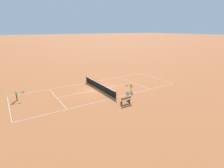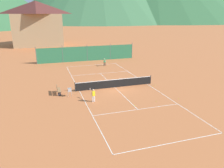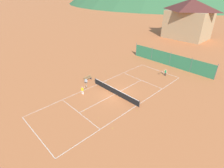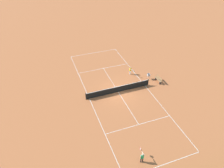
# 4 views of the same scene
# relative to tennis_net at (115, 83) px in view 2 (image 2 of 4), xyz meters

# --- Properties ---
(ground_plane) EXTENTS (600.00, 600.00, 0.00)m
(ground_plane) POSITION_rel_tennis_net_xyz_m (0.00, 0.00, -0.50)
(ground_plane) COLOR #BC6638
(court_line_markings) EXTENTS (8.25, 23.85, 0.01)m
(court_line_markings) POSITION_rel_tennis_net_xyz_m (0.00, 0.00, -0.50)
(court_line_markings) COLOR white
(court_line_markings) RESTS_ON ground
(tennis_net) EXTENTS (9.18, 0.08, 1.06)m
(tennis_net) POSITION_rel_tennis_net_xyz_m (0.00, 0.00, 0.00)
(tennis_net) COLOR #2D2D2D
(tennis_net) RESTS_ON ground
(windscreen_fence_far) EXTENTS (17.28, 0.08, 2.90)m
(windscreen_fence_far) POSITION_rel_tennis_net_xyz_m (-0.00, 15.50, 0.81)
(windscreen_fence_far) COLOR #2D754C
(windscreen_fence_far) RESTS_ON ground
(player_near_baseline) EXTENTS (0.43, 1.02, 1.23)m
(player_near_baseline) POSITION_rel_tennis_net_xyz_m (1.88, 10.83, 0.22)
(player_near_baseline) COLOR black
(player_near_baseline) RESTS_ON ground
(player_far_service) EXTENTS (0.41, 1.10, 1.29)m
(player_far_service) POSITION_rel_tennis_net_xyz_m (-3.32, -3.40, 0.25)
(player_far_service) COLOR white
(player_far_service) RESTS_ON ground
(tennis_ball_service_box) EXTENTS (0.07, 0.07, 0.07)m
(tennis_ball_service_box) POSITION_rel_tennis_net_xyz_m (2.48, -5.26, -0.47)
(tennis_ball_service_box) COLOR #CCE033
(tennis_ball_service_box) RESTS_ON ground
(tennis_ball_by_net_left) EXTENTS (0.07, 0.07, 0.07)m
(tennis_ball_by_net_left) POSITION_rel_tennis_net_xyz_m (4.95, -5.28, -0.47)
(tennis_ball_by_net_left) COLOR #CCE033
(tennis_ball_by_net_left) RESTS_ON ground
(tennis_ball_near_corner) EXTENTS (0.07, 0.07, 0.07)m
(tennis_ball_near_corner) POSITION_rel_tennis_net_xyz_m (4.80, -0.76, -0.47)
(tennis_ball_near_corner) COLOR #CCE033
(tennis_ball_near_corner) RESTS_ON ground
(tennis_ball_by_net_right) EXTENTS (0.07, 0.07, 0.07)m
(tennis_ball_by_net_right) POSITION_rel_tennis_net_xyz_m (0.02, -5.58, -0.47)
(tennis_ball_by_net_right) COLOR #CCE033
(tennis_ball_by_net_right) RESTS_ON ground
(tennis_ball_far_corner) EXTENTS (0.07, 0.07, 0.07)m
(tennis_ball_far_corner) POSITION_rel_tennis_net_xyz_m (4.33, -1.03, -0.47)
(tennis_ball_far_corner) COLOR #CCE033
(tennis_ball_far_corner) RESTS_ON ground
(ball_hopper) EXTENTS (0.36, 0.36, 0.89)m
(ball_hopper) POSITION_rel_tennis_net_xyz_m (-5.31, -1.33, 0.15)
(ball_hopper) COLOR #B7B7BC
(ball_hopper) RESTS_ON ground
(courtside_bench) EXTENTS (0.36, 1.50, 0.84)m
(courtside_bench) POSITION_rel_tennis_net_xyz_m (-6.34, -0.20, -0.05)
(courtside_bench) COLOR olive
(courtside_bench) RESTS_ON ground
(alpine_chalet) EXTENTS (13.00, 10.00, 11.20)m
(alpine_chalet) POSITION_rel_tennis_net_xyz_m (-8.09, 39.25, 5.32)
(alpine_chalet) COLOR tan
(alpine_chalet) RESTS_ON ground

